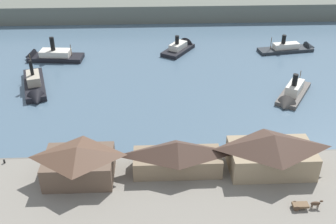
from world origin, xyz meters
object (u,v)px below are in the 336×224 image
mooring_post_east (4,161)px  ferry_moored_east (35,87)px  horse_cart (305,205)px  ferry_shed_west_terminal (79,162)px  ferry_mid_harbor (48,56)px  ferry_shed_central_terminal (177,156)px  ferry_near_quay (291,95)px  ferry_shed_customs_shed (272,152)px  ferry_outer_harbor (293,48)px  ferry_departing_north (181,47)px

mooring_post_east → ferry_moored_east: (-2.45, 38.19, -0.24)m
horse_cart → ferry_shed_west_terminal: bearing=166.0°
horse_cart → ferry_moored_east: bearing=140.2°
ferry_shed_west_terminal → ferry_mid_harbor: ferry_shed_west_terminal is taller
horse_cart → mooring_post_east: size_ratio=6.64×
ferry_shed_west_terminal → ferry_shed_central_terminal: ferry_shed_west_terminal is taller
ferry_mid_harbor → ferry_near_quay: ferry_mid_harbor is taller
ferry_shed_customs_shed → mooring_post_east: ferry_shed_customs_shed is taller
ferry_moored_east → ferry_mid_harbor: ferry_moored_east is taller
ferry_shed_customs_shed → mooring_post_east: bearing=175.6°
ferry_moored_east → mooring_post_east: bearing=-86.3°
mooring_post_east → ferry_outer_harbor: 112.33m
ferry_shed_customs_shed → horse_cart: (3.77, -12.59, -3.68)m
ferry_near_quay → ferry_shed_central_terminal: bearing=-137.4°
mooring_post_east → ferry_departing_north: (45.76, 70.71, -0.45)m
ferry_departing_north → ferry_near_quay: size_ratio=0.86×
ferry_mid_harbor → ferry_departing_north: bearing=8.3°
ferry_mid_harbor → ferry_shed_west_terminal: bearing=-72.4°
ferry_shed_west_terminal → ferry_departing_north: (27.51, 76.48, -4.06)m
horse_cart → ferry_mid_harbor: ferry_mid_harbor is taller
ferry_outer_harbor → ferry_mid_harbor: bearing=-177.1°
ferry_shed_west_terminal → ferry_outer_harbor: 102.62m
ferry_shed_central_terminal → ferry_moored_east: (-41.88, 42.45, -3.61)m
ferry_near_quay → ferry_moored_east: bearing=173.6°
ferry_departing_north → ferry_mid_harbor: bearing=-171.7°
ferry_departing_north → ferry_near_quay: bearing=-53.7°
mooring_post_east → ferry_shed_central_terminal: bearing=-6.2°
ferry_shed_customs_shed → ferry_mid_harbor: bearing=133.2°
ferry_shed_west_terminal → ferry_shed_central_terminal: 21.24m
ferry_shed_customs_shed → ferry_outer_harbor: ferry_shed_customs_shed is taller
ferry_shed_west_terminal → ferry_outer_harbor: size_ratio=0.63×
mooring_post_east → ferry_moored_east: ferry_moored_east is taller
horse_cart → ferry_near_quay: ferry_near_quay is taller
ferry_shed_customs_shed → horse_cart: size_ratio=3.14×
ferry_departing_north → ferry_shed_central_terminal: bearing=-94.8°
ferry_shed_west_terminal → ferry_near_quay: 67.85m
ferry_shed_customs_shed → horse_cart: 13.64m
ferry_shed_west_terminal → ferry_outer_harbor: bearing=46.2°
ferry_shed_west_terminal → ferry_near_quay: size_ratio=0.74×
ferry_shed_customs_shed → ferry_moored_east: (-62.65, 42.81, -4.40)m
ferry_mid_harbor → ferry_shed_customs_shed: bearing=-46.8°
ferry_shed_customs_shed → ferry_near_quay: 37.86m
mooring_post_east → ferry_departing_north: bearing=57.1°
ferry_shed_customs_shed → ferry_near_quay: ferry_shed_customs_shed is taller
ferry_shed_central_terminal → ferry_shed_customs_shed: bearing=-1.0°
horse_cart → ferry_mid_harbor: (-67.67, 80.66, -0.73)m
ferry_shed_customs_shed → mooring_post_east: size_ratio=20.81×
ferry_moored_east → ferry_departing_north: bearing=34.0°
ferry_shed_west_terminal → ferry_near_quay: (57.87, 35.21, -3.92)m
ferry_mid_harbor → ferry_departing_north: size_ratio=1.27×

